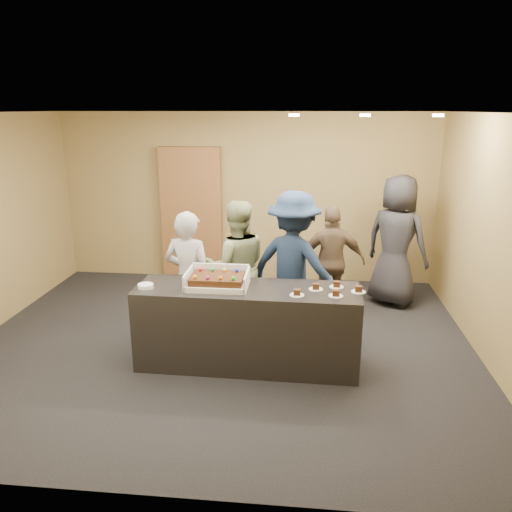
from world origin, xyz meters
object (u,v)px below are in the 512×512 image
Objects in this scene: sheet_cake at (217,278)px; storage_cabinet at (192,214)px; plate_stack at (146,286)px; person_brown_extra at (332,262)px; person_dark_suit at (396,241)px; serving_counter at (248,327)px; person_sage_man at (236,267)px; person_navy_man at (294,265)px; cake_box at (218,282)px; person_server_grey at (189,279)px.

storage_cabinet is at bearing 108.03° from sheet_cake.
sheet_cake is 0.77m from plate_stack.
person_dark_suit reaches higher than person_brown_extra.
plate_stack reaches higher than serving_counter.
person_navy_man reaches higher than person_sage_man.
storage_cabinet is at bearing -25.59° from person_navy_man.
person_navy_man is at bearing 45.68° from cake_box.
person_dark_suit is (1.42, 1.19, 0.03)m from person_navy_man.
person_navy_man reaches higher than serving_counter.
person_brown_extra is (2.05, 1.60, -0.16)m from plate_stack.
plate_stack is 3.66m from person_dark_suit.
cake_box reaches higher than serving_counter.
person_dark_suit is (2.21, 2.00, -0.01)m from cake_box.
person_server_grey is (-0.42, 0.45, -0.18)m from sheet_cake.
sheet_cake is 3.00m from person_dark_suit.
serving_counter is 1.43× the size of person_sage_man.
cake_box is 3.98× the size of plate_stack.
person_sage_man is 0.93× the size of person_navy_man.
sheet_cake is at bearing -71.97° from storage_cabinet.
person_sage_man is (0.08, 0.87, -0.10)m from cake_box.
sheet_cake is at bearing 43.99° from person_brown_extra.
person_navy_man reaches higher than plate_stack.
person_dark_suit is at bearing -116.15° from person_navy_man.
person_sage_man is 2.42m from person_dark_suit.
storage_cabinet is 2.23m from person_sage_man.
person_dark_suit is (2.98, 2.13, 0.02)m from plate_stack.
person_sage_man is 1.35m from person_brown_extra.
plate_stack is 0.09× the size of person_navy_man.
storage_cabinet is 2.63m from person_brown_extra.
storage_cabinet is 3.26m from person_dark_suit.
plate_stack is 2.60m from person_brown_extra.
plate_stack is (-1.08, -0.10, 0.47)m from serving_counter.
serving_counter is at bearing 161.54° from person_server_grey.
person_brown_extra is (2.22, -1.37, -0.32)m from storage_cabinet.
person_server_grey is 2.00m from person_brown_extra.
serving_counter is 1.57× the size of person_brown_extra.
person_dark_suit is (2.64, 1.58, 0.12)m from person_server_grey.
person_brown_extra is at bearing 49.15° from sheet_cake.
storage_cabinet reaches higher than person_navy_man.
cake_box is 2.99m from person_dark_suit.
storage_cabinet is at bearing -76.47° from person_sage_man.
plate_stack is at bearing -170.45° from cake_box.
person_dark_suit is at bearing -14.83° from storage_cabinet.
person_navy_man is 0.97× the size of person_dark_suit.
serving_counter is at bearing 82.49° from person_dark_suit.
sheet_cake is 3.39× the size of plate_stack.
person_navy_man is at bearing 75.45° from person_dark_suit.
person_navy_man is (0.47, 0.84, 0.46)m from serving_counter.
person_server_grey is 1.07× the size of person_brown_extra.
person_server_grey is 0.97× the size of person_sage_man.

